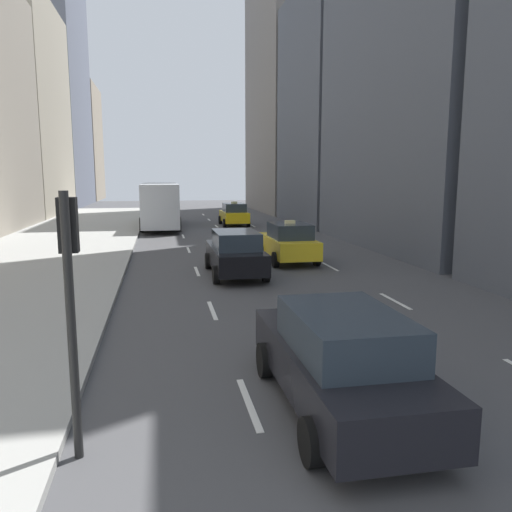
% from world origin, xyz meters
% --- Properties ---
extents(sidewalk_left, '(8.00, 66.00, 0.15)m').
position_xyz_m(sidewalk_left, '(-7.00, 27.00, 0.07)').
color(sidewalk_left, '#9E9E99').
rests_on(sidewalk_left, ground).
extents(lane_markings, '(5.72, 56.00, 0.01)m').
position_xyz_m(lane_markings, '(2.60, 23.00, 0.01)').
color(lane_markings, white).
rests_on(lane_markings, ground).
extents(building_row_left, '(6.00, 94.13, 37.85)m').
position_xyz_m(building_row_left, '(-14.00, 46.98, 13.13)').
color(building_row_left, gray).
rests_on(building_row_left, ground).
extents(building_row_right, '(6.00, 62.92, 36.72)m').
position_xyz_m(building_row_right, '(12.00, 33.95, 14.96)').
color(building_row_right, '#4C515B').
rests_on(building_row_right, ground).
extents(taxi_lead, '(2.02, 4.40, 1.87)m').
position_xyz_m(taxi_lead, '(4.00, 38.38, 0.88)').
color(taxi_lead, yellow).
rests_on(taxi_lead, ground).
extents(taxi_second, '(2.02, 4.40, 1.87)m').
position_xyz_m(taxi_second, '(4.00, 21.57, 0.88)').
color(taxi_second, yellow).
rests_on(taxi_second, ground).
extents(sedan_black_near, '(2.02, 4.81, 1.73)m').
position_xyz_m(sedan_black_near, '(1.20, 18.92, 0.88)').
color(sedan_black_near, black).
rests_on(sedan_black_near, ground).
extents(sedan_silver_behind, '(2.02, 4.84, 1.71)m').
position_xyz_m(sedan_silver_behind, '(1.20, 7.50, 0.87)').
color(sedan_silver_behind, black).
rests_on(sedan_silver_behind, ground).
extents(city_bus, '(2.80, 11.61, 3.25)m').
position_xyz_m(city_bus, '(-1.61, 38.28, 1.79)').
color(city_bus, '#B7BCC1').
rests_on(city_bus, ground).
extents(traffic_light_pole, '(0.24, 0.42, 3.60)m').
position_xyz_m(traffic_light_pole, '(-2.75, 6.94, 2.41)').
color(traffic_light_pole, black).
rests_on(traffic_light_pole, ground).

